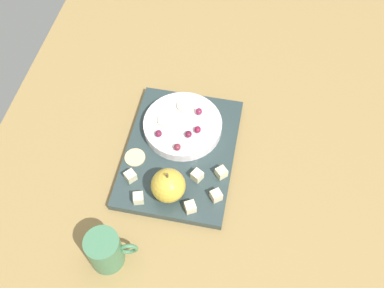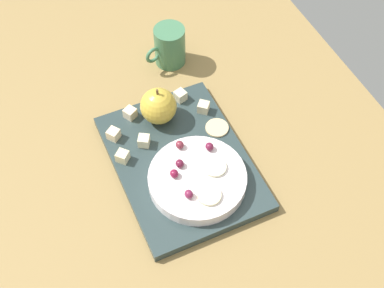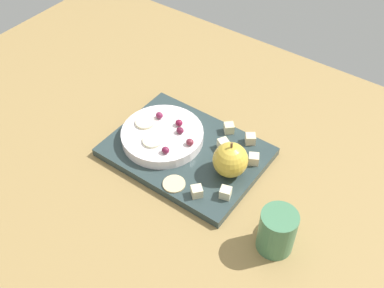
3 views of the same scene
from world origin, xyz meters
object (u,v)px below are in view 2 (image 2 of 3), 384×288
Objects in this scene: platter at (181,162)px; cheese_cube_1 at (114,134)px; serving_dish at (197,179)px; grape_4 at (188,195)px; cheese_cube_4 at (130,113)px; grape_1 at (209,147)px; cheese_cube_5 at (180,96)px; grape_3 at (179,162)px; grape_0 at (180,145)px; apple_slice_0 at (215,167)px; cheese_cube_2 at (123,156)px; apple_slice_1 at (209,195)px; cracker_0 at (217,128)px; cheese_cube_0 at (144,141)px; cup at (169,46)px; cheese_cube_3 at (203,107)px; grape_2 at (174,174)px; apple_whole at (158,106)px.

cheese_cube_1 is (-10.73, -10.35, 2.09)cm from platter.
cheese_cube_1 is (-16.96, -11.04, -0.12)cm from serving_dish.
platter is 10.92cm from grape_4.
cheese_cube_4 is 19.44cm from grape_1.
cheese_cube_5 is at bearing 165.19° from serving_dish.
grape_3 is (16.88, 3.90, 2.08)cm from cheese_cube_4.
grape_0 reaches higher than serving_dish.
cheese_cube_4 is at bearing -159.87° from platter.
apple_slice_0 is (20.60, -1.75, 1.66)cm from cheese_cube_5.
apple_slice_0 is at bearing 94.06° from serving_dish.
apple_slice_1 is (15.95, 11.39, 1.66)cm from cheese_cube_2.
cheese_cube_4 is 18.49cm from cracker_0.
grape_0 is at bearing -150.43° from apple_slice_0.
apple_slice_1 is at bearing 1.76° from serving_dish.
cheese_cube_4 is (-7.94, -0.01, 0.00)cm from cheese_cube_0.
grape_0 is (3.45, 10.88, 2.12)cm from cheese_cube_2.
grape_4 reaches higher than cheese_cube_5.
apple_slice_1 is (17.77, 6.16, 1.66)cm from cheese_cube_0.
grape_0 is at bearing -23.82° from cheese_cube_5.
cheese_cube_2 is 30.64cm from cup.
grape_1 reaches higher than apple_slice_0.
cheese_cube_0 is 6.51cm from cheese_cube_1.
cheese_cube_4 is (-4.87, -14.72, 0.00)cm from cheese_cube_3.
grape_4 is at bearing 5.93° from cheese_cube_4.
grape_4 is at bearing -10.69° from grape_3.
cheese_cube_3 is at bearing 160.54° from grape_1.
cheese_cube_1 is at bearing -93.06° from cheese_cube_3.
grape_2 is (18.94, 2.03, 2.11)cm from cheese_cube_4.
grape_2 is 1.00× the size of grape_3.
cheese_cube_3 is (-4.89, 19.94, 0.00)cm from cheese_cube_2.
apple_whole reaches higher than cheese_cube_1.
grape_0 is at bearing 72.38° from cheese_cube_2.
cheese_cube_2 is at bearing -56.83° from apple_whole.
cheese_cube_2 is 1.00× the size of cheese_cube_5.
cheese_cube_2 is 0.49× the size of apple_slice_0.
grape_3 is (7.12, 9.11, 2.08)cm from cheese_cube_2.
apple_slice_0 is at bearing 13.93° from apple_whole.
cheese_cube_2 and cheese_cube_5 have the same top height.
apple_whole is at bearing 173.87° from grape_3.
cheese_cube_1 and cheese_cube_3 have the same top height.
grape_2 is (8.56, -13.24, 3.02)cm from cracker_0.
cracker_0 is at bearing 80.91° from cheese_cube_0.
cheese_cube_2 is (-4.78, -10.55, 2.09)cm from platter.
grape_0 reaches higher than cheese_cube_0.
cup is (-34.25, 8.66, 1.55)cm from serving_dish.
grape_4 is at bearing -15.98° from grape_0.
apple_slice_0 is at bearing -8.18° from cup.
grape_1 is at bearing 68.58° from cheese_cube_2.
apple_slice_1 is at bearing -30.69° from cracker_0.
platter is 15.52× the size of cheese_cube_4.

